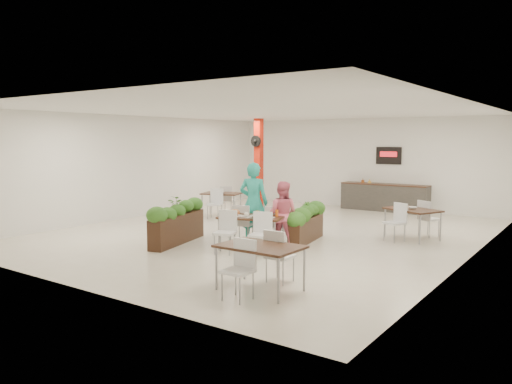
# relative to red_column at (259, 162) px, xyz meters

# --- Properties ---
(ground) EXTENTS (12.00, 12.00, 0.00)m
(ground) POSITION_rel_red_column_xyz_m (3.00, -3.79, -1.64)
(ground) COLOR beige
(ground) RESTS_ON ground
(room_shell) EXTENTS (10.10, 12.10, 3.22)m
(room_shell) POSITION_rel_red_column_xyz_m (3.00, -3.79, 0.36)
(room_shell) COLOR white
(room_shell) RESTS_ON ground
(red_column) EXTENTS (0.40, 0.41, 3.20)m
(red_column) POSITION_rel_red_column_xyz_m (0.00, 0.00, 0.00)
(red_column) COLOR #B71D0C
(red_column) RESTS_ON ground
(service_counter) EXTENTS (3.00, 0.64, 2.20)m
(service_counter) POSITION_rel_red_column_xyz_m (4.00, 1.86, -1.15)
(service_counter) COLOR #302E2B
(service_counter) RESTS_ON ground
(main_table) EXTENTS (1.64, 1.90, 0.92)m
(main_table) POSITION_rel_red_column_xyz_m (3.77, -5.72, -1.01)
(main_table) COLOR black
(main_table) RESTS_ON ground
(diner_man) EXTENTS (0.80, 0.64, 1.92)m
(diner_man) POSITION_rel_red_column_xyz_m (3.38, -5.06, -0.68)
(diner_man) COLOR #29B1A0
(diner_man) RESTS_ON ground
(diner_woman) EXTENTS (0.87, 0.76, 1.51)m
(diner_woman) POSITION_rel_red_column_xyz_m (4.18, -5.06, -0.89)
(diner_woman) COLOR pink
(diner_woman) RESTS_ON ground
(planter_left) EXTENTS (0.85, 2.11, 1.14)m
(planter_left) POSITION_rel_red_column_xyz_m (1.96, -6.19, -1.11)
(planter_left) COLOR black
(planter_left) RESTS_ON ground
(planter_right) EXTENTS (0.67, 1.85, 0.98)m
(planter_right) POSITION_rel_red_column_xyz_m (4.38, -4.29, -1.15)
(planter_right) COLOR black
(planter_right) RESTS_ON ground
(side_table_a) EXTENTS (1.38, 1.67, 0.92)m
(side_table_a) POSITION_rel_red_column_xyz_m (0.13, -2.28, -1.01)
(side_table_a) COLOR black
(side_table_a) RESTS_ON ground
(side_table_b) EXTENTS (1.48, 1.65, 0.92)m
(side_table_b) POSITION_rel_red_column_xyz_m (6.36, -2.48, -1.01)
(side_table_b) COLOR black
(side_table_b) RESTS_ON ground
(side_table_c) EXTENTS (1.33, 1.62, 0.92)m
(side_table_c) POSITION_rel_red_column_xyz_m (5.70, -8.14, -1.01)
(side_table_c) COLOR black
(side_table_c) RESTS_ON ground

